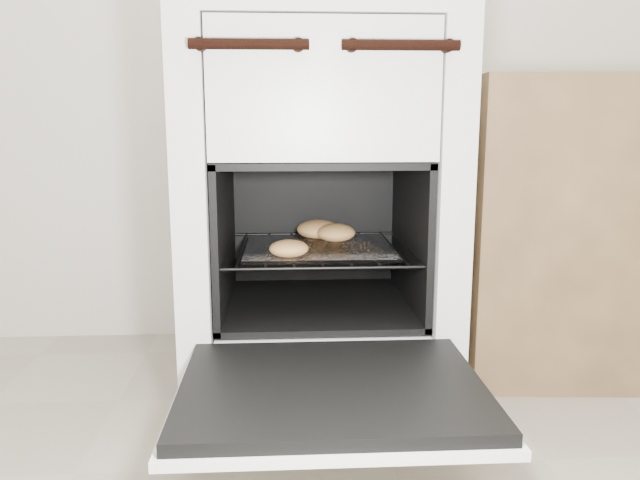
# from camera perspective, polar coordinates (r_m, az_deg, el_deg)

# --- Properties ---
(stove) EXTENTS (0.65, 0.73, 1.00)m
(stove) POSITION_cam_1_polar(r_m,az_deg,el_deg) (1.67, -0.31, 2.87)
(stove) COLOR silver
(stove) RESTS_ON ground
(oven_door) EXTENTS (0.59, 0.46, 0.04)m
(oven_door) POSITION_cam_1_polar(r_m,az_deg,el_deg) (1.21, 1.09, -13.74)
(oven_door) COLOR black
(oven_door) RESTS_ON stove
(oven_rack) EXTENTS (0.48, 0.46, 0.01)m
(oven_rack) POSITION_cam_1_polar(r_m,az_deg,el_deg) (1.61, -0.18, -0.81)
(oven_rack) COLOR black
(oven_rack) RESTS_ON stove
(foil_sheet) EXTENTS (0.37, 0.33, 0.01)m
(foil_sheet) POSITION_cam_1_polar(r_m,az_deg,el_deg) (1.59, -0.13, -0.73)
(foil_sheet) COLOR white
(foil_sheet) RESTS_ON oven_rack
(baked_rolls) EXTENTS (0.25, 0.38, 0.05)m
(baked_rolls) POSITION_cam_1_polar(r_m,az_deg,el_deg) (1.63, -0.17, 0.55)
(baked_rolls) COLOR #E49B5B
(baked_rolls) RESTS_ON foil_sheet
(counter) EXTENTS (0.88, 0.62, 0.84)m
(counter) POSITION_cam_1_polar(r_m,az_deg,el_deg) (2.03, 24.21, 1.30)
(counter) COLOR brown
(counter) RESTS_ON ground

